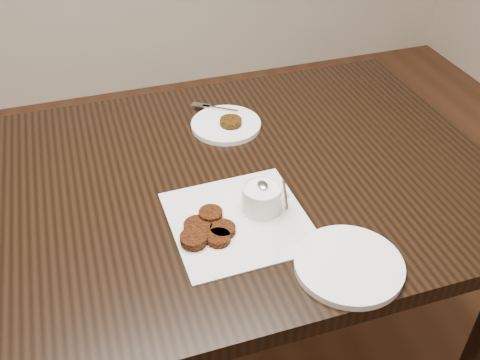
% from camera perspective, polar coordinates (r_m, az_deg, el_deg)
% --- Properties ---
extents(table, '(1.33, 0.85, 0.75)m').
position_cam_1_polar(table, '(1.48, -2.78, -11.47)').
color(table, black).
rests_on(table, floor).
extents(napkin, '(0.28, 0.28, 0.00)m').
position_cam_1_polar(napkin, '(1.12, -0.11, -4.24)').
color(napkin, white).
rests_on(napkin, table).
extents(sauce_ramekin, '(0.14, 0.14, 0.12)m').
position_cam_1_polar(sauce_ramekin, '(1.10, 2.30, -0.68)').
color(sauce_ramekin, white).
rests_on(sauce_ramekin, napkin).
extents(patty_cluster, '(0.24, 0.24, 0.02)m').
position_cam_1_polar(patty_cluster, '(1.08, -2.99, -5.17)').
color(patty_cluster, '#5D260C').
rests_on(patty_cluster, napkin).
extents(plate_with_patty, '(0.25, 0.25, 0.03)m').
position_cam_1_polar(plate_with_patty, '(1.39, -1.47, 6.00)').
color(plate_with_patty, white).
rests_on(plate_with_patty, table).
extents(plate_empty, '(0.25, 0.25, 0.01)m').
position_cam_1_polar(plate_empty, '(1.04, 11.26, -8.68)').
color(plate_empty, white).
rests_on(plate_empty, table).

